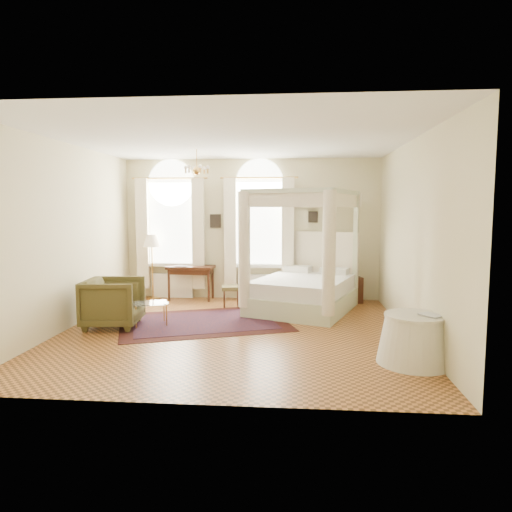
# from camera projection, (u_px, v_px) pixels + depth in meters

# --- Properties ---
(ground) EXTENTS (6.00, 6.00, 0.00)m
(ground) POSITION_uv_depth(u_px,v_px,m) (235.00, 332.00, 7.98)
(ground) COLOR #AF6933
(ground) RESTS_ON ground
(room_walls) EXTENTS (6.00, 6.00, 6.00)m
(room_walls) POSITION_uv_depth(u_px,v_px,m) (234.00, 218.00, 7.78)
(room_walls) COLOR beige
(room_walls) RESTS_ON ground
(window_left) EXTENTS (1.62, 0.27, 3.29)m
(window_left) POSITION_uv_depth(u_px,v_px,m) (171.00, 236.00, 10.84)
(window_left) COLOR silver
(window_left) RESTS_ON room_walls
(window_right) EXTENTS (1.62, 0.27, 3.29)m
(window_right) POSITION_uv_depth(u_px,v_px,m) (259.00, 237.00, 10.66)
(window_right) COLOR silver
(window_right) RESTS_ON room_walls
(chandelier) EXTENTS (0.51, 0.45, 0.50)m
(chandelier) POSITION_uv_depth(u_px,v_px,m) (197.00, 170.00, 8.95)
(chandelier) COLOR #C18F40
(chandelier) RESTS_ON room_walls
(wall_pictures) EXTENTS (2.54, 0.03, 0.39)m
(wall_pictures) POSITION_uv_depth(u_px,v_px,m) (255.00, 219.00, 10.72)
(wall_pictures) COLOR black
(wall_pictures) RESTS_ON room_walls
(canopy_bed) EXTENTS (2.54, 2.80, 2.52)m
(canopy_bed) POSITION_uv_depth(u_px,v_px,m) (303.00, 284.00, 9.56)
(canopy_bed) COLOR beige
(canopy_bed) RESTS_ON ground
(nightstand) EXTENTS (0.49, 0.47, 0.59)m
(nightstand) POSITION_uv_depth(u_px,v_px,m) (352.00, 290.00, 10.43)
(nightstand) COLOR #3D1D10
(nightstand) RESTS_ON ground
(nightstand_lamp) EXTENTS (0.26, 0.26, 0.38)m
(nightstand_lamp) POSITION_uv_depth(u_px,v_px,m) (353.00, 266.00, 10.36)
(nightstand_lamp) COLOR #C18F40
(nightstand_lamp) RESTS_ON nightstand
(writing_desk) EXTENTS (1.09, 0.60, 0.80)m
(writing_desk) POSITION_uv_depth(u_px,v_px,m) (191.00, 271.00, 10.71)
(writing_desk) COLOR #3D1D10
(writing_desk) RESTS_ON ground
(laptop) EXTENTS (0.35, 0.26, 0.03)m
(laptop) POSITION_uv_depth(u_px,v_px,m) (182.00, 266.00, 10.62)
(laptop) COLOR black
(laptop) RESTS_ON writing_desk
(stool) EXTENTS (0.46, 0.46, 0.46)m
(stool) POSITION_uv_depth(u_px,v_px,m) (231.00, 289.00, 9.94)
(stool) COLOR #4D4121
(stool) RESTS_ON ground
(armchair) EXTENTS (1.07, 1.04, 0.90)m
(armchair) POSITION_uv_depth(u_px,v_px,m) (113.00, 303.00, 8.26)
(armchair) COLOR #423C1C
(armchair) RESTS_ON ground
(coffee_table) EXTENTS (0.74, 0.65, 0.43)m
(coffee_table) POSITION_uv_depth(u_px,v_px,m) (150.00, 305.00, 8.39)
(coffee_table) COLOR white
(coffee_table) RESTS_ON ground
(floor_lamp) EXTENTS (0.40, 0.40, 1.54)m
(floor_lamp) POSITION_uv_depth(u_px,v_px,m) (152.00, 244.00, 10.72)
(floor_lamp) COLOR #C18F40
(floor_lamp) RESTS_ON ground
(oriental_rug) EXTENTS (3.62, 3.11, 0.01)m
(oriental_rug) POSITION_uv_depth(u_px,v_px,m) (204.00, 322.00, 8.63)
(oriental_rug) COLOR #3C120E
(oriental_rug) RESTS_ON ground
(side_table) EXTENTS (1.02, 1.02, 0.69)m
(side_table) POSITION_uv_depth(u_px,v_px,m) (414.00, 339.00, 6.32)
(side_table) COLOR #EDE9CE
(side_table) RESTS_ON ground
(book) EXTENTS (0.34, 0.36, 0.03)m
(book) POSITION_uv_depth(u_px,v_px,m) (426.00, 316.00, 6.12)
(book) COLOR black
(book) RESTS_ON side_table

